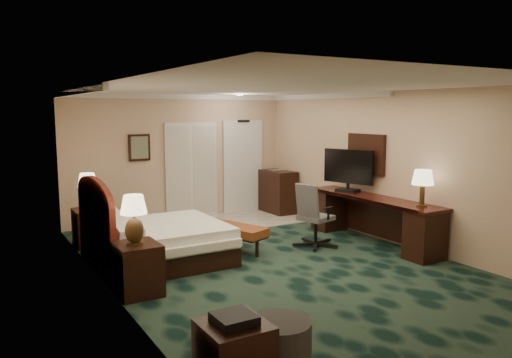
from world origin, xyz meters
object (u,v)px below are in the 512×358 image
nightstand_far (90,227)px  side_table (234,357)px  lamp_near (134,220)px  lamp_far (88,191)px  minibar (278,192)px  nightstand_near (138,269)px  bed_bench (231,238)px  bed (162,243)px  desk_chair (316,215)px  tv (348,171)px  ottoman (279,343)px  desk (372,220)px

nightstand_far → side_table: nightstand_far is taller
lamp_near → lamp_far: (0.02, 2.74, -0.02)m
side_table → minibar: (4.39, 6.07, 0.19)m
nightstand_near → lamp_far: size_ratio=1.05×
bed_bench → side_table: size_ratio=2.22×
bed → side_table: bed is taller
nightstand_near → lamp_near: lamp_near is taller
lamp_near → desk_chair: size_ratio=0.57×
nightstand_near → tv: bearing=13.2°
bed → bed_bench: (1.23, 0.02, -0.08)m
nightstand_far → ottoman: size_ratio=1.07×
ottoman → tv: size_ratio=0.59×
nightstand_near → nightstand_far: nightstand_near is taller
lamp_near → tv: size_ratio=0.62×
lamp_far → desk: bearing=-28.4°
tv → desk_chair: size_ratio=0.92×
ottoman → tv: bearing=42.4°
lamp_far → desk: 5.03m
bed → minibar: size_ratio=1.92×
lamp_far → side_table: 5.37m
nightstand_near → tv: (4.40, 1.03, 0.90)m
nightstand_far → minibar: minibar is taller
desk_chair → bed_bench: bearing=145.0°
nightstand_far → bed_bench: bearing=-37.4°
bed → desk: 3.72m
bed → nightstand_far: 1.72m
nightstand_near → minibar: minibar is taller
nightstand_near → bed_bench: (1.99, 1.19, -0.11)m
ottoman → side_table: 0.57m
nightstand_far → side_table: bearing=-89.8°
lamp_far → minibar: lamp_far is taller
lamp_far → side_table: size_ratio=1.07×
ottoman → side_table: size_ratio=1.03×
nightstand_near → minibar: (4.41, 3.46, 0.16)m
ottoman → desk_chair: (2.81, 3.13, 0.34)m
bed_bench → tv: bearing=-23.9°
nightstand_near → ottoman: bearing=-77.1°
minibar → lamp_far: bearing=-170.5°
bed → lamp_far: size_ratio=2.97×
nightstand_near → tv: size_ratio=0.65×
bed → side_table: size_ratio=3.18×
nightstand_far → lamp_far: (-0.01, 0.01, 0.64)m
tv → desk_chair: (-1.02, -0.37, -0.67)m
bed_bench → desk_chair: desk_chair is taller
nightstand_far → tv: size_ratio=0.64×
lamp_far → ottoman: size_ratio=1.04×
desk → minibar: minibar is taller
lamp_far → tv: tv is taller
bed → minibar: 4.32m
nightstand_near → nightstand_far: (-0.01, 2.71, -0.01)m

